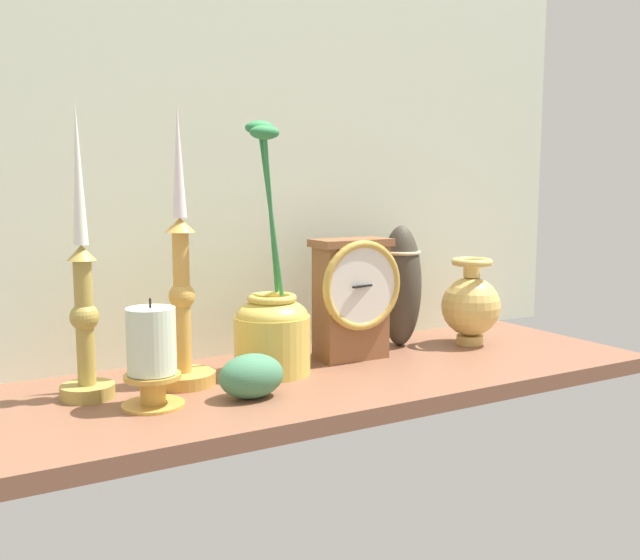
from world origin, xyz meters
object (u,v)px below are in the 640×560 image
object	(u,v)px
brass_vase_jar	(272,327)
tall_ceramic_vase	(401,285)
candlestick_tall_left	(182,303)
brass_vase_bulbous	(471,304)
candlestick_tall_center	(84,306)
pillar_candle_front	(152,355)
mantel_clock	(353,296)

from	to	relation	value
brass_vase_jar	tall_ceramic_vase	distance (cm)	28.35
candlestick_tall_left	brass_vase_bulbous	distance (cm)	52.32
candlestick_tall_center	brass_vase_bulbous	bearing A→B (deg)	-0.68
candlestick_tall_center	tall_ceramic_vase	size ratio (longest dim) A/B	1.84
brass_vase_bulbous	pillar_candle_front	distance (cm)	59.32
pillar_candle_front	tall_ceramic_vase	distance (cm)	49.46
mantel_clock	pillar_candle_front	bearing A→B (deg)	-166.92
candlestick_tall_center	tall_ceramic_vase	world-z (taller)	candlestick_tall_center
candlestick_tall_left	candlestick_tall_center	world-z (taller)	candlestick_tall_left
candlestick_tall_center	brass_vase_bulbous	xyz separation A→B (cm)	(65.26, -0.77, -5.11)
candlestick_tall_center	brass_vase_jar	size ratio (longest dim) A/B	1.05
brass_vase_bulbous	tall_ceramic_vase	size ratio (longest dim) A/B	0.73
candlestick_tall_left	pillar_candle_front	bearing A→B (deg)	-131.45
candlestick_tall_left	mantel_clock	bearing A→B (deg)	1.06
mantel_clock	candlestick_tall_center	xyz separation A→B (cm)	(-41.60, -0.31, 1.91)
brass_vase_bulbous	tall_ceramic_vase	world-z (taller)	tall_ceramic_vase
mantel_clock	brass_vase_bulbous	world-z (taller)	mantel_clock
candlestick_tall_center	pillar_candle_front	xyz separation A→B (cm)	(6.37, -7.88, -5.57)
brass_vase_jar	pillar_candle_front	bearing A→B (deg)	-161.40
candlestick_tall_center	pillar_candle_front	bearing A→B (deg)	-51.05
mantel_clock	candlestick_tall_left	size ratio (longest dim) A/B	0.50
candlestick_tall_center	brass_vase_jar	world-z (taller)	candlestick_tall_center
brass_vase_jar	tall_ceramic_vase	world-z (taller)	brass_vase_jar
candlestick_tall_left	tall_ceramic_vase	bearing A→B (deg)	6.75
mantel_clock	brass_vase_jar	world-z (taller)	brass_vase_jar
mantel_clock	pillar_candle_front	size ratio (longest dim) A/B	1.40
brass_vase_jar	pillar_candle_front	xyz separation A→B (cm)	(-20.15, -6.78, -0.37)
brass_vase_bulbous	pillar_candle_front	world-z (taller)	brass_vase_bulbous
candlestick_tall_left	brass_vase_bulbous	world-z (taller)	candlestick_tall_left
mantel_clock	pillar_candle_front	distance (cm)	36.36
pillar_candle_front	brass_vase_bulbous	bearing A→B (deg)	6.88
candlestick_tall_center	brass_vase_jar	xyz separation A→B (cm)	(26.51, -1.10, -5.20)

